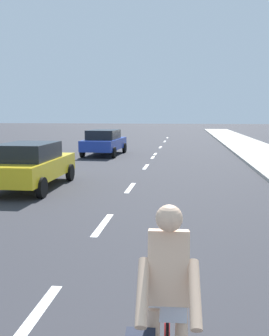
% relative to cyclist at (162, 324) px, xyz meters
% --- Properties ---
extents(ground_plane, '(160.00, 160.00, 0.00)m').
position_rel_cyclist_xyz_m(ground_plane, '(-1.68, 16.81, -0.83)').
color(ground_plane, '#2D2D33').
extents(lane_stripe_1, '(0.16, 1.80, 0.01)m').
position_rel_cyclist_xyz_m(lane_stripe_1, '(-1.68, 1.28, -0.83)').
color(lane_stripe_1, white).
rests_on(lane_stripe_1, ground).
extents(lane_stripe_2, '(0.16, 1.80, 0.01)m').
position_rel_cyclist_xyz_m(lane_stripe_2, '(-1.68, 5.32, -0.83)').
color(lane_stripe_2, white).
rests_on(lane_stripe_2, ground).
extents(lane_stripe_3, '(0.16, 1.80, 0.01)m').
position_rel_cyclist_xyz_m(lane_stripe_3, '(-1.68, 9.71, -0.83)').
color(lane_stripe_3, white).
rests_on(lane_stripe_3, ground).
extents(lane_stripe_4, '(0.16, 1.80, 0.01)m').
position_rel_cyclist_xyz_m(lane_stripe_4, '(-1.68, 14.97, -0.83)').
color(lane_stripe_4, white).
rests_on(lane_stripe_4, ground).
extents(lane_stripe_5, '(0.16, 1.80, 0.01)m').
position_rel_cyclist_xyz_m(lane_stripe_5, '(-1.68, 19.16, -0.83)').
color(lane_stripe_5, white).
rests_on(lane_stripe_5, ground).
extents(lane_stripe_6, '(0.16, 1.80, 0.01)m').
position_rel_cyclist_xyz_m(lane_stripe_6, '(-1.68, 20.56, -0.83)').
color(lane_stripe_6, white).
rests_on(lane_stripe_6, ground).
extents(lane_stripe_7, '(0.16, 1.80, 0.01)m').
position_rel_cyclist_xyz_m(lane_stripe_7, '(-1.68, 25.87, -0.83)').
color(lane_stripe_7, white).
rests_on(lane_stripe_7, ground).
extents(lane_stripe_8, '(0.16, 1.80, 0.01)m').
position_rel_cyclist_xyz_m(lane_stripe_8, '(-1.68, 32.04, -0.83)').
color(lane_stripe_8, white).
rests_on(lane_stripe_8, ground).
extents(lane_stripe_9, '(0.16, 1.80, 0.01)m').
position_rel_cyclist_xyz_m(lane_stripe_9, '(-1.68, 37.55, -0.83)').
color(lane_stripe_9, white).
rests_on(lane_stripe_9, ground).
extents(cyclist, '(0.64, 1.71, 1.82)m').
position_rel_cyclist_xyz_m(cyclist, '(0.00, 0.00, 0.00)').
color(cyclist, black).
rests_on(cyclist, ground).
extents(parked_car_yellow, '(2.09, 4.45, 1.57)m').
position_rel_cyclist_xyz_m(parked_car_yellow, '(-5.07, 9.22, 0.01)').
color(parked_car_yellow, gold).
rests_on(parked_car_yellow, ground).
extents(parked_car_blue, '(2.23, 4.61, 1.57)m').
position_rel_cyclist_xyz_m(parked_car_blue, '(-4.79, 19.85, 0.01)').
color(parked_car_blue, '#1E389E').
rests_on(parked_car_blue, ground).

